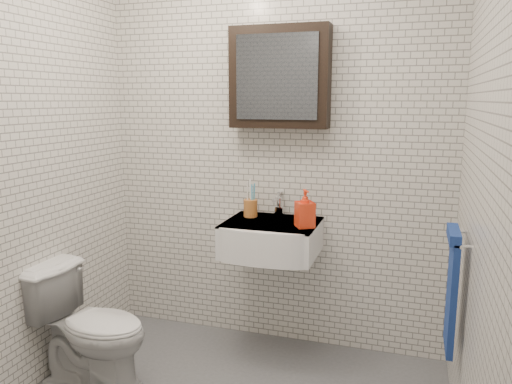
% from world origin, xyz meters
% --- Properties ---
extents(room_shell, '(2.22, 2.02, 2.51)m').
position_xyz_m(room_shell, '(0.00, 0.00, 1.47)').
color(room_shell, silver).
rests_on(room_shell, ground).
extents(washbasin, '(0.55, 0.50, 0.20)m').
position_xyz_m(washbasin, '(0.05, 0.73, 0.76)').
color(washbasin, white).
rests_on(washbasin, room_shell).
extents(faucet, '(0.06, 0.20, 0.15)m').
position_xyz_m(faucet, '(0.05, 0.93, 0.92)').
color(faucet, silver).
rests_on(faucet, washbasin).
extents(mirror_cabinet, '(0.60, 0.15, 0.60)m').
position_xyz_m(mirror_cabinet, '(0.05, 0.93, 1.70)').
color(mirror_cabinet, black).
rests_on(mirror_cabinet, room_shell).
extents(towel_rail, '(0.09, 0.30, 0.58)m').
position_xyz_m(towel_rail, '(1.04, 0.35, 0.72)').
color(towel_rail, silver).
rests_on(towel_rail, room_shell).
extents(toothbrush_cup, '(0.10, 0.10, 0.24)m').
position_xyz_m(toothbrush_cup, '(-0.11, 0.86, 0.91)').
color(toothbrush_cup, '#AD652B').
rests_on(toothbrush_cup, washbasin).
extents(soap_bottle, '(0.14, 0.14, 0.22)m').
position_xyz_m(soap_bottle, '(0.27, 0.71, 0.96)').
color(soap_bottle, orange).
rests_on(soap_bottle, washbasin).
extents(toilet, '(0.69, 0.43, 0.68)m').
position_xyz_m(toilet, '(-0.80, 0.14, 0.34)').
color(toilet, white).
rests_on(toilet, ground).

